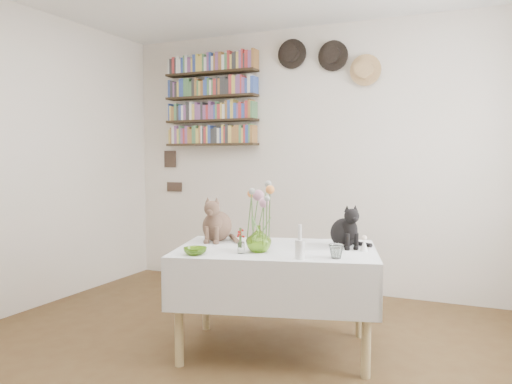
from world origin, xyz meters
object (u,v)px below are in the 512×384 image
at_px(dining_table, 276,273).
at_px(bookshelf_unit, 211,101).
at_px(tabby_cat, 217,218).
at_px(black_cat, 344,225).
at_px(flower_vase, 259,239).

height_order(dining_table, bookshelf_unit, bookshelf_unit).
distance_m(tabby_cat, black_cat, 0.89).
distance_m(black_cat, flower_vase, 0.59).
xyz_separation_m(black_cat, bookshelf_unit, (-1.70, 1.29, 1.02)).
height_order(dining_table, flower_vase, flower_vase).
bearing_deg(bookshelf_unit, black_cat, -37.07).
bearing_deg(tabby_cat, black_cat, -2.73).
height_order(dining_table, tabby_cat, tabby_cat).
relative_size(dining_table, black_cat, 4.99).
xyz_separation_m(flower_vase, bookshelf_unit, (-1.26, 1.68, 1.08)).
xyz_separation_m(tabby_cat, black_cat, (0.88, 0.13, -0.02)).
distance_m(dining_table, bookshelf_unit, 2.40).
bearing_deg(black_cat, dining_table, 169.52).
distance_m(black_cat, bookshelf_unit, 2.36).
bearing_deg(black_cat, bookshelf_unit, 102.83).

